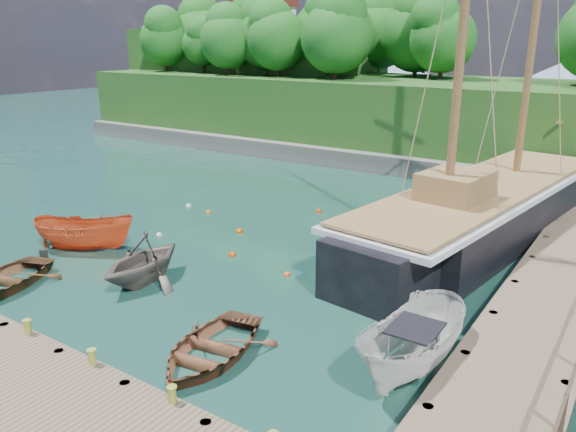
% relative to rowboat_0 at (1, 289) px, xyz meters
% --- Properties ---
extents(ground, '(160.00, 160.00, 0.00)m').
position_rel_rowboat_0_xyz_m(ground, '(5.99, 3.15, 0.00)').
color(ground, '#153C2C').
rests_on(ground, ground).
extents(dock_near, '(20.00, 3.20, 1.10)m').
position_rel_rowboat_0_xyz_m(dock_near, '(7.99, -3.35, 0.43)').
color(dock_near, brown).
rests_on(dock_near, ground).
extents(dock_east, '(3.20, 24.00, 1.10)m').
position_rel_rowboat_0_xyz_m(dock_east, '(17.49, 10.15, 0.43)').
color(dock_east, brown).
rests_on(dock_east, ground).
extents(bollard_1, '(0.26, 0.26, 0.45)m').
position_rel_rowboat_0_xyz_m(bollard_1, '(4.99, -1.95, 0.00)').
color(bollard_1, olive).
rests_on(bollard_1, ground).
extents(bollard_2, '(0.26, 0.26, 0.45)m').
position_rel_rowboat_0_xyz_m(bollard_2, '(7.99, -1.95, 0.00)').
color(bollard_2, olive).
rests_on(bollard_2, ground).
extents(bollard_3, '(0.26, 0.26, 0.45)m').
position_rel_rowboat_0_xyz_m(bollard_3, '(10.99, -1.95, 0.00)').
color(bollard_3, olive).
rests_on(bollard_3, ground).
extents(rowboat_0, '(4.30, 5.17, 0.92)m').
position_rel_rowboat_0_xyz_m(rowboat_0, '(0.00, 0.00, 0.00)').
color(rowboat_0, '#4F331C').
rests_on(rowboat_0, ground).
extents(rowboat_1, '(3.76, 4.24, 2.07)m').
position_rel_rowboat_0_xyz_m(rowboat_1, '(3.92, 3.50, 0.00)').
color(rowboat_1, '#625750').
rests_on(rowboat_1, ground).
extents(rowboat_2, '(3.76, 4.79, 0.90)m').
position_rel_rowboat_0_xyz_m(rowboat_2, '(9.76, 0.79, 0.00)').
color(rowboat_2, brown).
rests_on(rowboat_2, ground).
extents(motorboat_orange, '(4.82, 3.71, 1.76)m').
position_rel_rowboat_0_xyz_m(motorboat_orange, '(-0.88, 4.47, 0.00)').
color(motorboat_orange, '#CE4F23').
rests_on(motorboat_orange, ground).
extents(cabin_boat_white, '(2.28, 5.27, 1.99)m').
position_rel_rowboat_0_xyz_m(cabin_boat_white, '(15.01, 3.38, 0.00)').
color(cabin_boat_white, silver).
rests_on(cabin_boat_white, ground).
extents(schooner, '(7.48, 26.97, 19.71)m').
position_rel_rowboat_0_xyz_m(schooner, '(13.31, 16.02, 1.09)').
color(schooner, black).
rests_on(schooner, ground).
extents(mooring_buoy_0, '(0.28, 0.28, 0.28)m').
position_rel_rowboat_0_xyz_m(mooring_buoy_0, '(0.47, 7.61, 0.00)').
color(mooring_buoy_0, silver).
rests_on(mooring_buoy_0, ground).
extents(mooring_buoy_1, '(0.35, 0.35, 0.35)m').
position_rel_rowboat_0_xyz_m(mooring_buoy_1, '(3.36, 10.15, 0.00)').
color(mooring_buoy_1, '#CE4200').
rests_on(mooring_buoy_1, ground).
extents(mooring_buoy_2, '(0.31, 0.31, 0.31)m').
position_rel_rowboat_0_xyz_m(mooring_buoy_2, '(5.06, 7.54, 0.00)').
color(mooring_buoy_2, '#E13400').
rests_on(mooring_buoy_2, ground).
extents(mooring_buoy_3, '(0.31, 0.31, 0.31)m').
position_rel_rowboat_0_xyz_m(mooring_buoy_3, '(7.57, 10.97, 0.00)').
color(mooring_buoy_3, white).
rests_on(mooring_buoy_3, ground).
extents(mooring_buoy_4, '(0.29, 0.29, 0.29)m').
position_rel_rowboat_0_xyz_m(mooring_buoy_4, '(-0.05, 11.74, 0.00)').
color(mooring_buoy_4, '#ED610A').
rests_on(mooring_buoy_4, ground).
extents(mooring_buoy_5, '(0.32, 0.32, 0.32)m').
position_rel_rowboat_0_xyz_m(mooring_buoy_5, '(4.86, 15.19, 0.00)').
color(mooring_buoy_5, red).
rests_on(mooring_buoy_5, ground).
extents(mooring_buoy_6, '(0.33, 0.33, 0.33)m').
position_rel_rowboat_0_xyz_m(mooring_buoy_6, '(-1.75, 11.97, 0.00)').
color(mooring_buoy_6, silver).
rests_on(mooring_buoy_6, ground).
extents(mooring_buoy_7, '(0.27, 0.27, 0.27)m').
position_rel_rowboat_0_xyz_m(mooring_buoy_7, '(8.24, 7.09, 0.00)').
color(mooring_buoy_7, '#FB4E23').
rests_on(mooring_buoy_7, ground).
extents(headland, '(51.00, 19.31, 12.90)m').
position_rel_rowboat_0_xyz_m(headland, '(-6.88, 34.52, 5.54)').
color(headland, '#474744').
rests_on(headland, ground).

